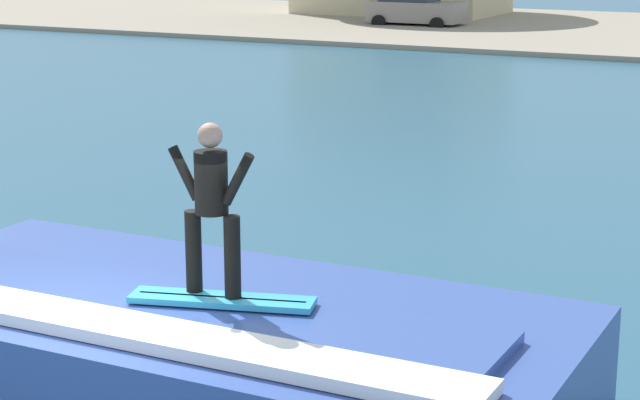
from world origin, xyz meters
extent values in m
cube|color=#36519D|center=(0.63, 1.40, 0.50)|extent=(7.51, 3.51, 1.00)
cube|color=#36519D|center=(0.63, 0.96, 1.05)|extent=(6.38, 1.58, 0.11)
cube|color=white|center=(0.63, 0.25, 1.07)|extent=(6.76, 0.63, 0.12)
cube|color=#33A5CC|center=(1.00, 1.13, 1.16)|extent=(1.84, 0.86, 0.06)
cube|color=black|center=(1.00, 1.13, 1.18)|extent=(1.60, 0.50, 0.01)
cylinder|color=black|center=(0.67, 1.17, 1.59)|extent=(0.16, 0.16, 0.81)
cylinder|color=black|center=(1.11, 1.17, 1.59)|extent=(0.16, 0.16, 0.81)
cylinder|color=black|center=(0.89, 1.17, 2.30)|extent=(0.32, 0.32, 0.60)
sphere|color=tan|center=(0.89, 1.17, 2.75)|extent=(0.24, 0.24, 0.24)
cylinder|color=black|center=(0.60, 1.17, 2.36)|extent=(0.35, 0.10, 0.53)
cylinder|color=black|center=(1.18, 1.17, 2.36)|extent=(0.35, 0.10, 0.53)
cube|color=gray|center=(-12.92, 40.23, 0.77)|extent=(4.30, 1.86, 0.90)
cylinder|color=black|center=(-11.52, 41.21, 0.32)|extent=(0.64, 0.22, 0.64)
cylinder|color=black|center=(-11.52, 39.25, 0.32)|extent=(0.64, 0.22, 0.64)
cylinder|color=black|center=(-14.31, 41.21, 0.32)|extent=(0.64, 0.22, 0.64)
cylinder|color=black|center=(-14.31, 39.25, 0.32)|extent=(0.64, 0.22, 0.64)
camera|label=1|loc=(6.51, -7.64, 4.69)|focal=63.43mm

